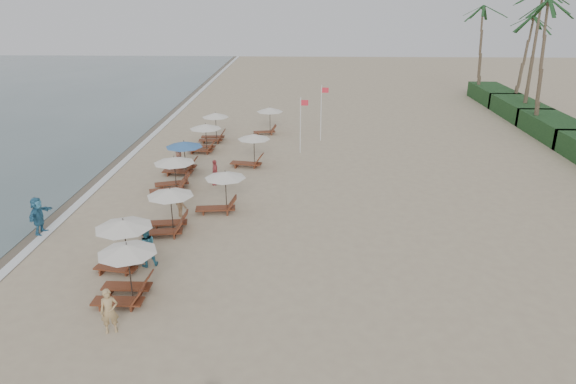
{
  "coord_description": "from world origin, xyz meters",
  "views": [
    {
      "loc": [
        1.58,
        -20.36,
        11.13
      ],
      "look_at": [
        0.71,
        5.29,
        1.3
      ],
      "focal_mm": 32.43,
      "sensor_mm": 36.0,
      "label": 1
    }
  ],
  "objects_px": {
    "beachgoer_near": "(109,311)",
    "lounger_station_4": "(181,156)",
    "lounger_station_2": "(167,210)",
    "lounger_station_5": "(203,137)",
    "beachgoer_mid_a": "(146,246)",
    "waterline_walker": "(38,216)",
    "inland_station_0": "(220,189)",
    "lounger_station_0": "(124,272)",
    "beachgoer_far_a": "(215,172)",
    "beachgoer_mid_b": "(181,203)",
    "lounger_station_6": "(213,127)",
    "lounger_station_1": "(121,241)",
    "lounger_station_3": "(171,174)",
    "inland_station_2": "(268,117)",
    "inland_station_1": "(250,148)",
    "flag_pole_near": "(301,122)",
    "beachgoer_far_b": "(179,161)"
  },
  "relations": [
    {
      "from": "lounger_station_1",
      "to": "lounger_station_4",
      "type": "relative_size",
      "value": 0.97
    },
    {
      "from": "beachgoer_near",
      "to": "lounger_station_4",
      "type": "bearing_deg",
      "value": 73.28
    },
    {
      "from": "beachgoer_near",
      "to": "beachgoer_mid_b",
      "type": "height_order",
      "value": "beachgoer_near"
    },
    {
      "from": "lounger_station_2",
      "to": "beachgoer_near",
      "type": "xyz_separation_m",
      "value": [
        0.02,
        -8.18,
        -0.32
      ]
    },
    {
      "from": "waterline_walker",
      "to": "inland_station_0",
      "type": "bearing_deg",
      "value": -64.8
    },
    {
      "from": "lounger_station_0",
      "to": "lounger_station_6",
      "type": "height_order",
      "value": "lounger_station_0"
    },
    {
      "from": "inland_station_0",
      "to": "beachgoer_far_a",
      "type": "xyz_separation_m",
      "value": [
        -1.02,
        4.27,
        -0.5
      ]
    },
    {
      "from": "lounger_station_5",
      "to": "inland_station_2",
      "type": "relative_size",
      "value": 1.0
    },
    {
      "from": "beachgoer_mid_a",
      "to": "lounger_station_6",
      "type": "bearing_deg",
      "value": -112.88
    },
    {
      "from": "lounger_station_0",
      "to": "inland_station_1",
      "type": "xyz_separation_m",
      "value": [
        3.11,
        16.76,
        0.11
      ]
    },
    {
      "from": "beachgoer_mid_a",
      "to": "flag_pole_near",
      "type": "bearing_deg",
      "value": -134.77
    },
    {
      "from": "lounger_station_2",
      "to": "lounger_station_5",
      "type": "distance_m",
      "value": 14.11
    },
    {
      "from": "inland_station_1",
      "to": "lounger_station_6",
      "type": "bearing_deg",
      "value": 119.61
    },
    {
      "from": "beachgoer_far_a",
      "to": "waterline_walker",
      "type": "distance_m",
      "value": 10.45
    },
    {
      "from": "lounger_station_5",
      "to": "beachgoer_mid_a",
      "type": "xyz_separation_m",
      "value": [
        0.77,
        -17.5,
        -0.2
      ]
    },
    {
      "from": "lounger_station_5",
      "to": "beachgoer_far_b",
      "type": "distance_m",
      "value": 4.9
    },
    {
      "from": "lounger_station_2",
      "to": "beachgoer_near",
      "type": "distance_m",
      "value": 8.18
    },
    {
      "from": "inland_station_0",
      "to": "beachgoer_far_b",
      "type": "xyz_separation_m",
      "value": [
        -3.82,
        6.59,
        -0.56
      ]
    },
    {
      "from": "lounger_station_5",
      "to": "inland_station_2",
      "type": "xyz_separation_m",
      "value": [
        4.44,
        5.4,
        0.32
      ]
    },
    {
      "from": "lounger_station_4",
      "to": "lounger_station_2",
      "type": "bearing_deg",
      "value": -81.46
    },
    {
      "from": "beachgoer_near",
      "to": "beachgoer_mid_b",
      "type": "xyz_separation_m",
      "value": [
        0.18,
        10.11,
        -0.05
      ]
    },
    {
      "from": "lounger_station_0",
      "to": "beachgoer_mid_a",
      "type": "height_order",
      "value": "lounger_station_0"
    },
    {
      "from": "beachgoer_far_b",
      "to": "waterline_walker",
      "type": "distance_m",
      "value": 10.71
    },
    {
      "from": "beachgoer_mid_a",
      "to": "beachgoer_far_a",
      "type": "distance_m",
      "value": 10.43
    },
    {
      "from": "lounger_station_0",
      "to": "beachgoer_far_a",
      "type": "height_order",
      "value": "lounger_station_0"
    },
    {
      "from": "lounger_station_4",
      "to": "beachgoer_mid_b",
      "type": "height_order",
      "value": "lounger_station_4"
    },
    {
      "from": "lounger_station_1",
      "to": "inland_station_1",
      "type": "xyz_separation_m",
      "value": [
        4.05,
        14.24,
        0.04
      ]
    },
    {
      "from": "lounger_station_4",
      "to": "beachgoer_near",
      "type": "height_order",
      "value": "lounger_station_4"
    },
    {
      "from": "lounger_station_6",
      "to": "beachgoer_far_b",
      "type": "bearing_deg",
      "value": -97.41
    },
    {
      "from": "lounger_station_3",
      "to": "beachgoer_near",
      "type": "height_order",
      "value": "lounger_station_3"
    },
    {
      "from": "waterline_walker",
      "to": "beachgoer_mid_a",
      "type": "bearing_deg",
      "value": -110.58
    },
    {
      "from": "lounger_station_6",
      "to": "flag_pole_near",
      "type": "bearing_deg",
      "value": -22.88
    },
    {
      "from": "lounger_station_0",
      "to": "beachgoer_mid_b",
      "type": "xyz_separation_m",
      "value": [
        0.31,
        8.06,
        -0.4
      ]
    },
    {
      "from": "lounger_station_2",
      "to": "inland_station_1",
      "type": "height_order",
      "value": "lounger_station_2"
    },
    {
      "from": "lounger_station_2",
      "to": "lounger_station_3",
      "type": "relative_size",
      "value": 0.94
    },
    {
      "from": "inland_station_2",
      "to": "beachgoer_mid_b",
      "type": "xyz_separation_m",
      "value": [
        -3.4,
        -17.55,
        -0.66
      ]
    },
    {
      "from": "inland_station_2",
      "to": "flag_pole_near",
      "type": "bearing_deg",
      "value": -62.8
    },
    {
      "from": "beachgoer_far_a",
      "to": "flag_pole_near",
      "type": "distance_m",
      "value": 8.92
    },
    {
      "from": "lounger_station_2",
      "to": "flag_pole_near",
      "type": "xyz_separation_m",
      "value": [
        6.42,
        14.0,
        1.15
      ]
    },
    {
      "from": "lounger_station_1",
      "to": "lounger_station_3",
      "type": "bearing_deg",
      "value": 91.0
    },
    {
      "from": "lounger_station_6",
      "to": "lounger_station_5",
      "type": "bearing_deg",
      "value": -95.05
    },
    {
      "from": "inland_station_2",
      "to": "beachgoer_mid_a",
      "type": "distance_m",
      "value": 23.2
    },
    {
      "from": "lounger_station_1",
      "to": "lounger_station_3",
      "type": "relative_size",
      "value": 0.94
    },
    {
      "from": "lounger_station_5",
      "to": "flag_pole_near",
      "type": "bearing_deg",
      "value": -0.67
    },
    {
      "from": "inland_station_0",
      "to": "lounger_station_2",
      "type": "bearing_deg",
      "value": -129.85
    },
    {
      "from": "lounger_station_1",
      "to": "lounger_station_3",
      "type": "xyz_separation_m",
      "value": [
        -0.16,
        9.34,
        -0.17
      ]
    },
    {
      "from": "beachgoer_mid_a",
      "to": "lounger_station_3",
      "type": "bearing_deg",
      "value": -107.25
    },
    {
      "from": "beachgoer_near",
      "to": "lounger_station_6",
      "type": "bearing_deg",
      "value": 70.07
    },
    {
      "from": "inland_station_2",
      "to": "waterline_walker",
      "type": "relative_size",
      "value": 1.36
    },
    {
      "from": "lounger_station_0",
      "to": "lounger_station_6",
      "type": "distance_m",
      "value": 23.09
    }
  ]
}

